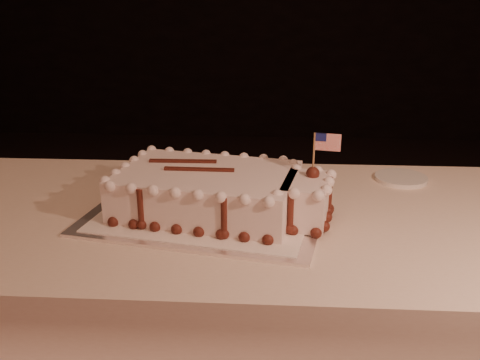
# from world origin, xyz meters

# --- Properties ---
(banquet_table) EXTENTS (2.40, 0.80, 0.75)m
(banquet_table) POSITION_xyz_m (0.00, 0.60, 0.38)
(banquet_table) COLOR beige
(banquet_table) RESTS_ON ground
(cake_board) EXTENTS (0.64, 0.52, 0.01)m
(cake_board) POSITION_xyz_m (-0.11, 0.59, 0.75)
(cake_board) COLOR white
(cake_board) RESTS_ON banquet_table
(doily) EXTENTS (0.57, 0.47, 0.00)m
(doily) POSITION_xyz_m (-0.11, 0.59, 0.76)
(doily) COLOR white
(doily) RESTS_ON cake_board
(sheet_cake) EXTENTS (0.56, 0.38, 0.21)m
(sheet_cake) POSITION_xyz_m (-0.08, 0.59, 0.81)
(sheet_cake) COLOR white
(sheet_cake) RESTS_ON doily
(side_plate) EXTENTS (0.15, 0.15, 0.01)m
(side_plate) POSITION_xyz_m (0.42, 0.87, 0.76)
(side_plate) COLOR white
(side_plate) RESTS_ON banquet_table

